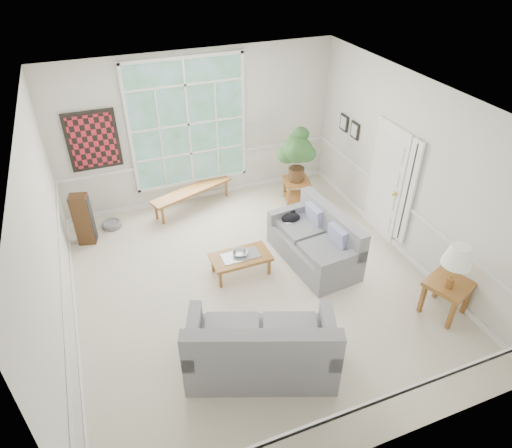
# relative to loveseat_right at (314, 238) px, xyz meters

# --- Properties ---
(floor) EXTENTS (5.50, 6.00, 0.01)m
(floor) POSITION_rel_loveseat_right_xyz_m (-1.16, -0.24, -0.47)
(floor) COLOR beige
(floor) RESTS_ON ground
(ceiling) EXTENTS (5.50, 6.00, 0.02)m
(ceiling) POSITION_rel_loveseat_right_xyz_m (-1.16, -0.24, 2.54)
(ceiling) COLOR white
(ceiling) RESTS_ON ground
(wall_back) EXTENTS (5.50, 0.02, 3.00)m
(wall_back) POSITION_rel_loveseat_right_xyz_m (-1.16, 2.76, 1.04)
(wall_back) COLOR silver
(wall_back) RESTS_ON ground
(wall_front) EXTENTS (5.50, 0.02, 3.00)m
(wall_front) POSITION_rel_loveseat_right_xyz_m (-1.16, -3.24, 1.04)
(wall_front) COLOR silver
(wall_front) RESTS_ON ground
(wall_left) EXTENTS (0.02, 6.00, 3.00)m
(wall_left) POSITION_rel_loveseat_right_xyz_m (-3.91, -0.24, 1.04)
(wall_left) COLOR silver
(wall_left) RESTS_ON ground
(wall_right) EXTENTS (0.02, 6.00, 3.00)m
(wall_right) POSITION_rel_loveseat_right_xyz_m (1.59, -0.24, 1.04)
(wall_right) COLOR silver
(wall_right) RESTS_ON ground
(window_back) EXTENTS (2.30, 0.08, 2.40)m
(window_back) POSITION_rel_loveseat_right_xyz_m (-1.36, 2.72, 1.19)
(window_back) COLOR white
(window_back) RESTS_ON wall_back
(entry_door) EXTENTS (0.08, 0.90, 2.10)m
(entry_door) POSITION_rel_loveseat_right_xyz_m (1.55, 0.36, 0.59)
(entry_door) COLOR white
(entry_door) RESTS_ON floor
(door_sidelight) EXTENTS (0.08, 0.26, 1.90)m
(door_sidelight) POSITION_rel_loveseat_right_xyz_m (1.55, -0.27, 0.69)
(door_sidelight) COLOR white
(door_sidelight) RESTS_ON wall_right
(wall_art) EXTENTS (0.90, 0.06, 1.10)m
(wall_art) POSITION_rel_loveseat_right_xyz_m (-3.11, 2.71, 1.14)
(wall_art) COLOR maroon
(wall_art) RESTS_ON wall_back
(wall_frame_near) EXTENTS (0.04, 0.26, 0.32)m
(wall_frame_near) POSITION_rel_loveseat_right_xyz_m (1.55, 1.51, 1.09)
(wall_frame_near) COLOR black
(wall_frame_near) RESTS_ON wall_right
(wall_frame_far) EXTENTS (0.04, 0.26, 0.32)m
(wall_frame_far) POSITION_rel_loveseat_right_xyz_m (1.55, 1.91, 1.09)
(wall_frame_far) COLOR black
(wall_frame_far) RESTS_ON wall_right
(loveseat_right) EXTENTS (1.05, 1.78, 0.92)m
(loveseat_right) POSITION_rel_loveseat_right_xyz_m (0.00, 0.00, 0.00)
(loveseat_right) COLOR gray
(loveseat_right) RESTS_ON floor
(loveseat_front) EXTENTS (2.12, 1.60, 1.03)m
(loveseat_front) POSITION_rel_loveseat_right_xyz_m (-1.65, -1.73, 0.05)
(loveseat_front) COLOR gray
(loveseat_front) RESTS_ON floor
(coffee_table) EXTENTS (0.97, 0.54, 0.36)m
(coffee_table) POSITION_rel_loveseat_right_xyz_m (-1.26, 0.13, -0.28)
(coffee_table) COLOR brown
(coffee_table) RESTS_ON floor
(pewter_bowl) EXTENTS (0.37, 0.37, 0.07)m
(pewter_bowl) POSITION_rel_loveseat_right_xyz_m (-1.26, 0.17, -0.06)
(pewter_bowl) COLOR #9A9AA0
(pewter_bowl) RESTS_ON coffee_table
(window_bench) EXTENTS (1.76, 0.93, 0.41)m
(window_bench) POSITION_rel_loveseat_right_xyz_m (-1.48, 2.41, -0.26)
(window_bench) COLOR brown
(window_bench) RESTS_ON floor
(end_table) EXTENTS (0.60, 0.60, 0.50)m
(end_table) POSITION_rel_loveseat_right_xyz_m (0.57, 1.86, -0.21)
(end_table) COLOR brown
(end_table) RESTS_ON floor
(houseplant) EXTENTS (0.70, 0.70, 1.09)m
(houseplant) POSITION_rel_loveseat_right_xyz_m (0.55, 1.86, 0.58)
(houseplant) COLOR #2D5827
(houseplant) RESTS_ON end_table
(side_table) EXTENTS (0.74, 0.74, 0.59)m
(side_table) POSITION_rel_loveseat_right_xyz_m (1.24, -1.81, -0.17)
(side_table) COLOR brown
(side_table) RESTS_ON floor
(table_lamp) EXTENTS (0.53, 0.53, 0.71)m
(table_lamp) POSITION_rel_loveseat_right_xyz_m (1.17, -1.87, 0.48)
(table_lamp) COLOR silver
(table_lamp) RESTS_ON side_table
(pet_bed) EXTENTS (0.39, 0.39, 0.11)m
(pet_bed) POSITION_rel_loveseat_right_xyz_m (-3.11, 2.29, -0.40)
(pet_bed) COLOR slate
(pet_bed) RESTS_ON floor
(floor_speaker) EXTENTS (0.35, 0.30, 0.97)m
(floor_speaker) POSITION_rel_loveseat_right_xyz_m (-3.56, 1.97, 0.03)
(floor_speaker) COLOR #422814
(floor_speaker) RESTS_ON floor
(cat) EXTENTS (0.42, 0.39, 0.16)m
(cat) POSITION_rel_loveseat_right_xyz_m (-0.16, 0.59, 0.09)
(cat) COLOR black
(cat) RESTS_ON loveseat_right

